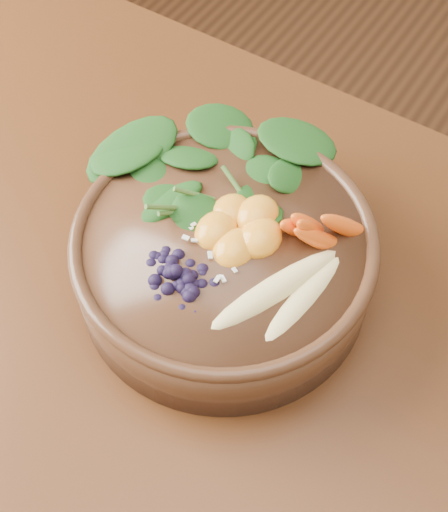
{
  "coord_description": "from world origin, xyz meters",
  "views": [
    {
      "loc": [
        -0.0,
        -0.24,
        1.41
      ],
      "look_at": [
        -0.23,
        0.11,
        0.8
      ],
      "focal_mm": 50.0,
      "sensor_mm": 36.0,
      "label": 1
    }
  ],
  "objects_px": {
    "dining_table": "(351,509)",
    "kale_heap": "(240,163)",
    "stoneware_bowl": "(224,261)",
    "banana_halves": "(291,285)",
    "mandarin_cluster": "(240,219)",
    "blueberry_pile": "(175,263)",
    "carrot_cluster": "(328,201)"
  },
  "relations": [
    {
      "from": "dining_table",
      "to": "blueberry_pile",
      "type": "xyz_separation_m",
      "value": [
        -0.24,
        0.05,
        0.2
      ]
    },
    {
      "from": "dining_table",
      "to": "stoneware_bowl",
      "type": "xyz_separation_m",
      "value": [
        -0.23,
        0.11,
        0.13
      ]
    },
    {
      "from": "carrot_cluster",
      "to": "blueberry_pile",
      "type": "bearing_deg",
      "value": -109.55
    },
    {
      "from": "banana_halves",
      "to": "mandarin_cluster",
      "type": "xyz_separation_m",
      "value": [
        -0.08,
        0.04,
        0.0
      ]
    },
    {
      "from": "banana_halves",
      "to": "kale_heap",
      "type": "bearing_deg",
      "value": 156.45
    },
    {
      "from": "carrot_cluster",
      "to": "dining_table",
      "type": "bearing_deg",
      "value": -33.35
    },
    {
      "from": "dining_table",
      "to": "carrot_cluster",
      "type": "relative_size",
      "value": 18.75
    },
    {
      "from": "carrot_cluster",
      "to": "blueberry_pile",
      "type": "height_order",
      "value": "carrot_cluster"
    },
    {
      "from": "dining_table",
      "to": "mandarin_cluster",
      "type": "distance_m",
      "value": 0.32
    },
    {
      "from": "stoneware_bowl",
      "to": "carrot_cluster",
      "type": "bearing_deg",
      "value": 40.29
    },
    {
      "from": "stoneware_bowl",
      "to": "carrot_cluster",
      "type": "height_order",
      "value": "carrot_cluster"
    },
    {
      "from": "kale_heap",
      "to": "mandarin_cluster",
      "type": "relative_size",
      "value": 2.07
    },
    {
      "from": "stoneware_bowl",
      "to": "kale_heap",
      "type": "height_order",
      "value": "kale_heap"
    },
    {
      "from": "kale_heap",
      "to": "carrot_cluster",
      "type": "xyz_separation_m",
      "value": [
        0.1,
        -0.01,
        0.02
      ]
    },
    {
      "from": "dining_table",
      "to": "banana_halves",
      "type": "height_order",
      "value": "banana_halves"
    },
    {
      "from": "dining_table",
      "to": "blueberry_pile",
      "type": "height_order",
      "value": "blueberry_pile"
    },
    {
      "from": "banana_halves",
      "to": "mandarin_cluster",
      "type": "distance_m",
      "value": 0.09
    },
    {
      "from": "banana_halves",
      "to": "blueberry_pile",
      "type": "relative_size",
      "value": 1.16
    },
    {
      "from": "blueberry_pile",
      "to": "carrot_cluster",
      "type": "bearing_deg",
      "value": 54.44
    },
    {
      "from": "mandarin_cluster",
      "to": "blueberry_pile",
      "type": "xyz_separation_m",
      "value": [
        -0.02,
        -0.08,
        0.0
      ]
    },
    {
      "from": "carrot_cluster",
      "to": "mandarin_cluster",
      "type": "relative_size",
      "value": 0.87
    },
    {
      "from": "dining_table",
      "to": "kale_heap",
      "type": "bearing_deg",
      "value": 143.97
    },
    {
      "from": "dining_table",
      "to": "carrot_cluster",
      "type": "distance_m",
      "value": 0.32
    },
    {
      "from": "stoneware_bowl",
      "to": "banana_halves",
      "type": "height_order",
      "value": "banana_halves"
    },
    {
      "from": "kale_heap",
      "to": "dining_table",
      "type": "bearing_deg",
      "value": -36.03
    },
    {
      "from": "mandarin_cluster",
      "to": "dining_table",
      "type": "bearing_deg",
      "value": -30.42
    },
    {
      "from": "banana_halves",
      "to": "mandarin_cluster",
      "type": "relative_size",
      "value": 1.7
    },
    {
      "from": "carrot_cluster",
      "to": "blueberry_pile",
      "type": "relative_size",
      "value": 0.6
    },
    {
      "from": "stoneware_bowl",
      "to": "kale_heap",
      "type": "xyz_separation_m",
      "value": [
        -0.03,
        0.07,
        0.07
      ]
    },
    {
      "from": "dining_table",
      "to": "mandarin_cluster",
      "type": "bearing_deg",
      "value": 149.58
    },
    {
      "from": "dining_table",
      "to": "stoneware_bowl",
      "type": "distance_m",
      "value": 0.29
    },
    {
      "from": "dining_table",
      "to": "mandarin_cluster",
      "type": "relative_size",
      "value": 16.31
    }
  ]
}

